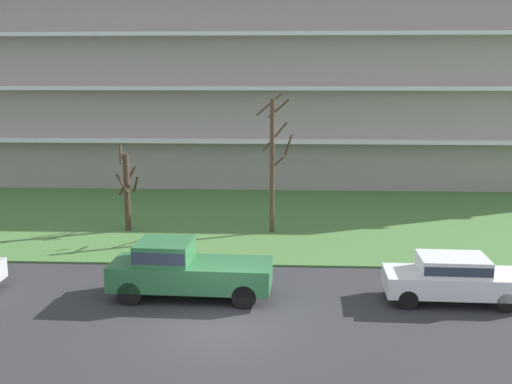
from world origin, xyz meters
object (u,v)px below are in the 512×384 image
at_px(tree_left, 127,190).
at_px(tree_center, 273,160).
at_px(pickup_green_center_right, 184,268).
at_px(sedan_white_center_left, 452,277).

height_order(tree_left, tree_center, tree_center).
height_order(tree_left, pickup_green_center_right, tree_left).
xyz_separation_m(tree_left, tree_center, (6.99, 0.08, 1.47)).
xyz_separation_m(tree_center, sedan_white_center_left, (6.13, -8.78, -2.65)).
height_order(tree_center, pickup_green_center_right, tree_center).
distance_m(sedan_white_center_left, pickup_green_center_right, 8.95).
bearing_deg(sedan_white_center_left, tree_left, -31.75).
distance_m(tree_left, sedan_white_center_left, 15.79).
bearing_deg(tree_center, sedan_white_center_left, -55.09).
xyz_separation_m(sedan_white_center_left, pickup_green_center_right, (-8.95, 0.01, 0.14)).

